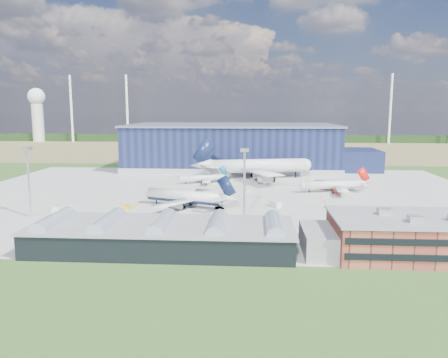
% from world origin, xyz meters
% --- Properties ---
extents(ground, '(600.00, 600.00, 0.00)m').
position_xyz_m(ground, '(0.00, 0.00, 0.00)').
color(ground, '#33531F').
rests_on(ground, ground).
extents(apron, '(220.00, 160.00, 0.08)m').
position_xyz_m(apron, '(0.00, 10.00, 0.03)').
color(apron, gray).
rests_on(apron, ground).
extents(farmland, '(600.00, 220.00, 0.01)m').
position_xyz_m(farmland, '(0.00, 220.00, 0.00)').
color(farmland, olive).
rests_on(farmland, ground).
extents(treeline, '(600.00, 8.00, 8.00)m').
position_xyz_m(treeline, '(0.00, 300.00, 4.00)').
color(treeline, black).
rests_on(treeline, ground).
extents(horizon_dressing, '(440.20, 18.00, 70.00)m').
position_xyz_m(horizon_dressing, '(-191.30, 294.39, 34.20)').
color(horizon_dressing, white).
rests_on(horizon_dressing, ground).
extents(hangar, '(145.00, 62.00, 26.10)m').
position_xyz_m(hangar, '(2.81, 94.80, 11.62)').
color(hangar, '#101736').
rests_on(hangar, ground).
extents(ops_building, '(46.00, 23.00, 10.90)m').
position_xyz_m(ops_building, '(55.01, -60.00, 4.79)').
color(ops_building, brown).
rests_on(ops_building, ground).
extents(glass_concourse, '(78.00, 23.00, 8.60)m').
position_xyz_m(glass_concourse, '(-6.45, -60.00, 3.69)').
color(glass_concourse, black).
rests_on(glass_concourse, ground).
extents(light_mast_west, '(2.60, 2.60, 23.00)m').
position_xyz_m(light_mast_west, '(-60.00, -30.00, 15.43)').
color(light_mast_west, silver).
rests_on(light_mast_west, ground).
extents(light_mast_center, '(2.60, 2.60, 23.00)m').
position_xyz_m(light_mast_center, '(10.00, -30.00, 15.43)').
color(light_mast_center, silver).
rests_on(light_mast_center, ground).
extents(airliner_navy, '(48.23, 47.74, 12.34)m').
position_xyz_m(airliner_navy, '(-12.01, -12.00, 6.17)').
color(airliner_navy, silver).
rests_on(airliner_navy, ground).
extents(airliner_red, '(37.08, 36.54, 10.30)m').
position_xyz_m(airliner_red, '(46.07, 19.68, 5.15)').
color(airliner_red, silver).
rests_on(airliner_red, ground).
extents(airliner_widebody, '(74.24, 73.21, 20.41)m').
position_xyz_m(airliner_widebody, '(15.19, 54.17, 10.20)').
color(airliner_widebody, silver).
rests_on(airliner_widebody, ground).
extents(airliner_regional, '(31.85, 31.54, 8.09)m').
position_xyz_m(airliner_regional, '(-11.68, 38.42, 4.05)').
color(airliner_regional, silver).
rests_on(airliner_regional, ground).
extents(gse_tug_a, '(3.52, 4.53, 1.66)m').
position_xyz_m(gse_tug_a, '(-2.15, -40.64, 0.83)').
color(gse_tug_a, gold).
rests_on(gse_tug_a, ground).
extents(gse_tug_b, '(2.41, 3.38, 1.39)m').
position_xyz_m(gse_tug_b, '(-31.91, -16.94, 0.69)').
color(gse_tug_b, gold).
rests_on(gse_tug_b, ground).
extents(gse_van_b, '(4.48, 5.48, 2.29)m').
position_xyz_m(gse_van_b, '(20.88, -9.99, 1.15)').
color(gse_van_b, silver).
rests_on(gse_van_b, ground).
extents(gse_cart_b, '(3.37, 2.84, 1.24)m').
position_xyz_m(gse_cart_b, '(11.00, 17.65, 0.62)').
color(gse_cart_b, silver).
rests_on(gse_cart_b, ground).
extents(gse_van_c, '(4.89, 2.93, 2.21)m').
position_xyz_m(gse_van_c, '(55.19, -46.00, 1.10)').
color(gse_van_c, silver).
rests_on(gse_van_c, ground).
extents(airstair, '(2.32, 5.50, 3.48)m').
position_xyz_m(airstair, '(-46.94, -38.03, 1.74)').
color(airstair, silver).
rests_on(airstair, ground).
extents(car_a, '(3.31, 1.72, 1.07)m').
position_xyz_m(car_a, '(21.50, -26.28, 0.54)').
color(car_a, '#99999E').
rests_on(car_a, ground).
extents(car_b, '(3.37, 2.10, 1.05)m').
position_xyz_m(car_b, '(1.01, -15.07, 0.52)').
color(car_b, '#99999E').
rests_on(car_b, ground).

